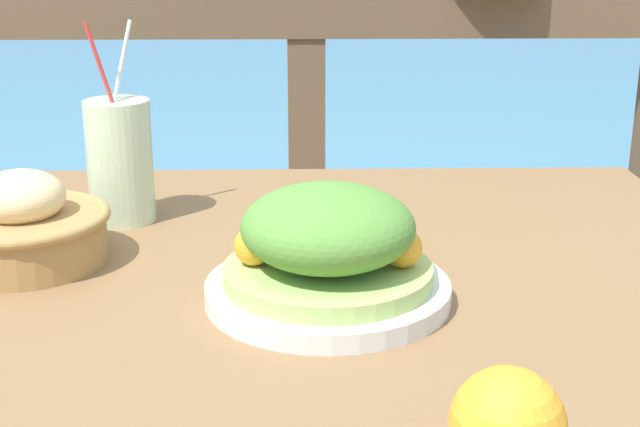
# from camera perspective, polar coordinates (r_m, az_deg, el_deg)

# --- Properties ---
(patio_table) EXTENTS (0.99, 0.96, 0.73)m
(patio_table) POSITION_cam_1_polar(r_m,az_deg,el_deg) (0.98, -0.39, -9.92)
(patio_table) COLOR olive
(patio_table) RESTS_ON ground_plane
(railing_fence) EXTENTS (2.80, 0.08, 0.98)m
(railing_fence) POSITION_cam_1_polar(r_m,az_deg,el_deg) (1.73, -0.86, 4.34)
(railing_fence) COLOR brown
(railing_fence) RESTS_ON ground_plane
(sea_backdrop) EXTENTS (12.00, 4.00, 0.48)m
(sea_backdrop) POSITION_cam_1_polar(r_m,az_deg,el_deg) (4.27, -1.14, 6.47)
(sea_backdrop) COLOR teal
(sea_backdrop) RESTS_ON ground_plane
(salad_plate) EXTENTS (0.25, 0.25, 0.12)m
(salad_plate) POSITION_cam_1_polar(r_m,az_deg,el_deg) (0.89, 0.50, -2.54)
(salad_plate) COLOR silver
(salad_plate) RESTS_ON patio_table
(drink_glass) EXTENTS (0.08, 0.08, 0.25)m
(drink_glass) POSITION_cam_1_polar(r_m,az_deg,el_deg) (1.15, -12.68, 3.31)
(drink_glass) COLOR beige
(drink_glass) RESTS_ON patio_table
(bread_basket) EXTENTS (0.19, 0.19, 0.11)m
(bread_basket) POSITION_cam_1_polar(r_m,az_deg,el_deg) (1.04, -18.48, -0.82)
(bread_basket) COLOR #AD7F47
(bread_basket) RESTS_ON patio_table
(orange_near_basket) EXTENTS (0.08, 0.08, 0.08)m
(orange_near_basket) POSITION_cam_1_polar(r_m,az_deg,el_deg) (0.63, 11.91, -13.08)
(orange_near_basket) COLOR #F9A328
(orange_near_basket) RESTS_ON patio_table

